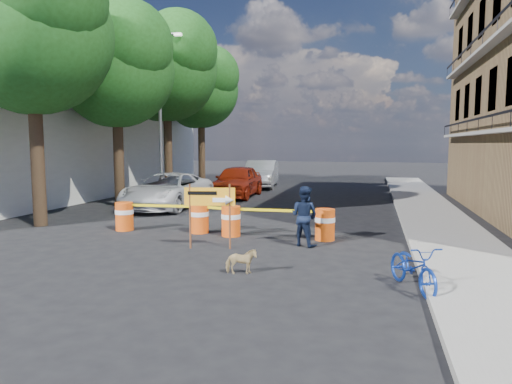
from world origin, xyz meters
The scene contains 19 objects.
ground centered at (0.00, 0.00, 0.00)m, with size 120.00×120.00×0.00m, color black.
sidewalk_east centered at (6.20, 6.00, 0.07)m, with size 2.40×40.00×0.15m, color gray.
white_building centered at (-13.00, 10.00, 3.00)m, with size 8.00×22.00×6.00m, color silver.
tree_near centered at (-6.73, 2.00, 6.36)m, with size 5.46×5.20×9.15m.
tree_mid_a centered at (-6.74, 7.00, 6.01)m, with size 5.25×5.00×8.68m.
tree_mid_b centered at (-6.73, 12.00, 6.71)m, with size 5.67×5.40×9.62m.
tree_far centered at (-6.74, 17.00, 6.22)m, with size 5.04×4.80×8.84m.
streetlamp centered at (-5.93, 9.50, 4.38)m, with size 1.25×0.18×8.00m.
barrel_far_left centered at (-3.62, 1.98, 0.47)m, with size 0.58×0.58×0.90m.
barrel_mid_left centered at (-1.14, 2.18, 0.47)m, with size 0.58×0.58×0.90m.
barrel_mid_right centered at (-0.05, 1.94, 0.47)m, with size 0.58×0.58×0.90m.
barrel_far_right centered at (2.73, 2.07, 0.47)m, with size 0.58×0.58×0.90m.
detour_sign centered at (0.08, 0.26, 1.25)m, with size 1.31×0.38×1.71m.
pedestrian centered at (2.26, 1.20, 0.81)m, with size 0.79×0.62×1.63m, color black.
bicycle centered at (4.80, -2.04, 0.86)m, with size 0.60×0.90×1.72m, color #1335A0.
dog centered at (1.37, -1.84, 0.28)m, with size 0.30×0.65×0.55m, color tan.
suv_white centered at (-4.51, 7.05, 0.75)m, with size 2.48×5.38×1.50m, color silver.
sedan_red centered at (-2.80, 11.69, 0.83)m, with size 1.96×4.87×1.66m, color maroon.
sedan_silver centered at (-2.84, 17.11, 0.85)m, with size 1.81×5.19×1.71m, color #B3B5BB.
Camera 1 is at (4.03, -10.89, 2.75)m, focal length 32.00 mm.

